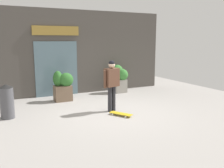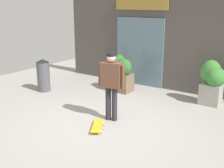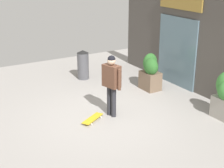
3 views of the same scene
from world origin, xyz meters
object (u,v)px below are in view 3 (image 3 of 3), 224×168
Objects in this scene: skateboard at (93,119)px; planter_box_left at (150,72)px; skateboarder at (111,80)px; trash_bin at (83,64)px.

skateboard is 2.93m from planter_box_left.
trash_bin is at bearing -116.47° from skateboarder.
skateboarder is 2.38m from planter_box_left.
trash_bin reaches higher than skateboard.
planter_box_left reaches higher than trash_bin.
skateboard is 0.64× the size of planter_box_left.
skateboard is at bearing -22.10° from trash_bin.
skateboard is 3.43m from trash_bin.
planter_box_left is at bearing 171.92° from skateboard.
trash_bin is (-2.05, -1.38, -0.08)m from planter_box_left.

